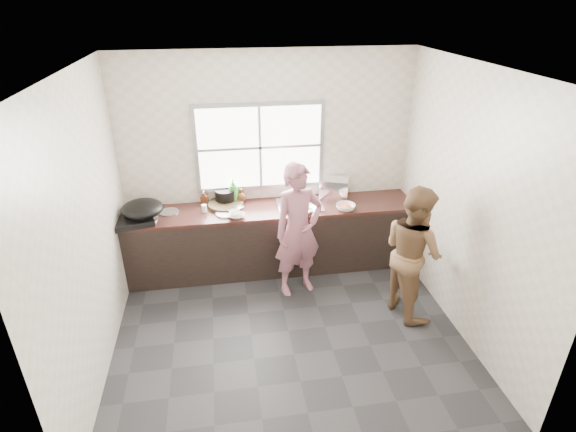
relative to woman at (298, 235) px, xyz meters
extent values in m
cube|color=#29292B|center=(-0.23, -0.74, -0.76)|extent=(3.60, 3.20, 0.01)
cube|color=silver|center=(-0.23, -0.74, 1.95)|extent=(3.60, 3.20, 0.01)
cube|color=beige|center=(-0.23, 0.87, 0.59)|extent=(3.60, 0.01, 2.70)
cube|color=beige|center=(-2.04, -0.74, 0.59)|extent=(0.01, 3.20, 2.70)
cube|color=beige|center=(1.57, -0.74, 0.59)|extent=(0.01, 3.20, 2.70)
cube|color=silver|center=(-0.23, -2.34, 0.59)|extent=(3.60, 0.01, 2.70)
cube|color=black|center=(-0.23, 0.55, -0.35)|extent=(3.60, 0.62, 0.82)
cube|color=#341A15|center=(-0.23, 0.55, 0.08)|extent=(3.60, 0.64, 0.04)
cube|color=silver|center=(0.12, 0.55, 0.11)|extent=(0.55, 0.45, 0.02)
cylinder|color=silver|center=(0.12, 0.75, 0.25)|extent=(0.02, 0.02, 0.30)
cube|color=#9EA0A5|center=(-0.33, 0.85, 0.79)|extent=(1.60, 0.05, 1.10)
cube|color=white|center=(-0.33, 0.83, 0.79)|extent=(1.50, 0.01, 1.00)
imported|color=#AB6676|center=(0.00, 0.00, 0.00)|extent=(0.63, 0.51, 1.51)
imported|color=brown|center=(1.15, -0.57, 0.00)|extent=(0.73, 0.85, 1.51)
cylinder|color=#2F2312|center=(-0.80, 0.68, 0.13)|extent=(0.56, 0.56, 0.04)
cube|color=#B0B2B8|center=(-0.69, 0.51, 0.15)|extent=(0.23, 0.21, 0.01)
imported|color=silver|center=(-0.68, 0.34, 0.13)|extent=(0.23, 0.23, 0.05)
imported|color=white|center=(0.65, 0.34, 0.13)|extent=(0.21, 0.21, 0.06)
imported|color=silver|center=(0.17, 0.34, 0.13)|extent=(0.22, 0.22, 0.06)
cylinder|color=black|center=(-0.80, 0.78, 0.19)|extent=(0.28, 0.28, 0.18)
cylinder|color=white|center=(-0.80, 0.46, 0.11)|extent=(0.32, 0.32, 0.02)
imported|color=#34872C|center=(-0.69, 0.78, 0.27)|extent=(0.16, 0.16, 0.33)
imported|color=#461F11|center=(-1.05, 0.77, 0.19)|extent=(0.09, 0.09, 0.17)
imported|color=#402810|center=(-0.60, 0.78, 0.19)|extent=(0.17, 0.17, 0.16)
cylinder|color=white|center=(-1.06, 0.56, 0.15)|extent=(0.08, 0.08, 0.09)
cube|color=black|center=(-1.88, 0.42, 0.14)|extent=(0.55, 0.55, 0.07)
ellipsoid|color=black|center=(-1.76, 0.44, 0.26)|extent=(0.58, 0.58, 0.18)
cube|color=white|center=(0.60, 0.71, 0.24)|extent=(0.42, 0.36, 0.27)
cylinder|color=silver|center=(-1.73, 0.45, 0.11)|extent=(0.32, 0.32, 0.01)
cylinder|color=silver|center=(-1.49, 0.62, 0.11)|extent=(0.30, 0.30, 0.01)
camera|label=1|loc=(-0.83, -4.45, 2.50)|focal=28.00mm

